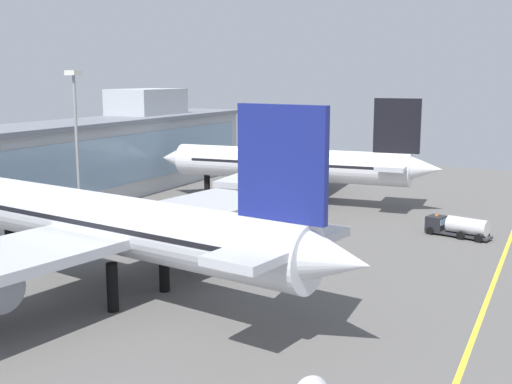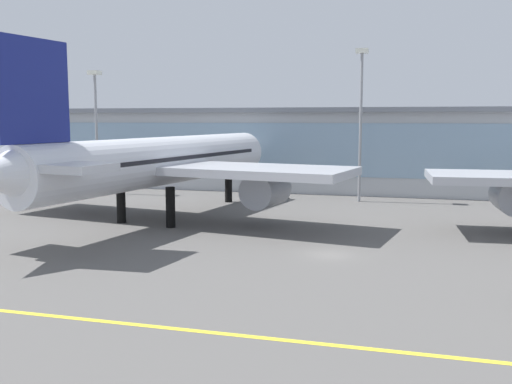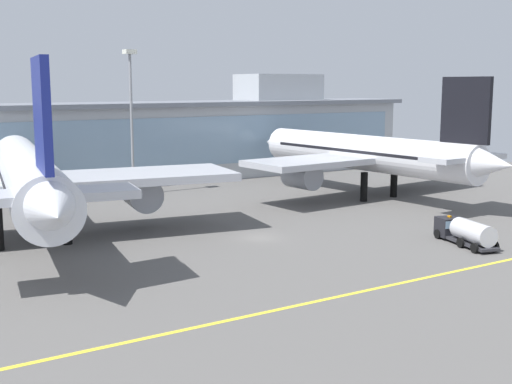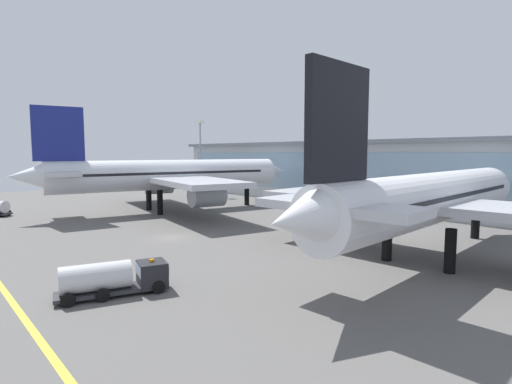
{
  "view_description": "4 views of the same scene",
  "coord_description": "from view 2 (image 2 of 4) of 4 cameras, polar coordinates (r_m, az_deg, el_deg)",
  "views": [
    {
      "loc": [
        -74.13,
        -27.9,
        22.17
      ],
      "look_at": [
        7.58,
        11.55,
        5.91
      ],
      "focal_mm": 45.18,
      "sensor_mm": 36.0,
      "label": 1
    },
    {
      "loc": [
        7.9,
        -53.74,
        12.76
      ],
      "look_at": [
        -8.19,
        3.64,
        5.23
      ],
      "focal_mm": 41.09,
      "sensor_mm": 36.0,
      "label": 2
    },
    {
      "loc": [
        -41.13,
        -64.03,
        17.74
      ],
      "look_at": [
        4.05,
        7.4,
        4.04
      ],
      "focal_mm": 46.81,
      "sensor_mm": 36.0,
      "label": 3
    },
    {
      "loc": [
        50.31,
        -27.83,
        12.05
      ],
      "look_at": [
        6.86,
        9.94,
        6.34
      ],
      "focal_mm": 28.38,
      "sensor_mm": 36.0,
      "label": 4
    }
  ],
  "objects": [
    {
      "name": "taxiway_centreline_stripe",
      "position": [
        35.11,
        1.62,
        -14.1
      ],
      "size": [
        144.0,
        0.5,
        0.01
      ],
      "primitive_type": "cube",
      "color": "yellow",
      "rests_on": "ground"
    },
    {
      "name": "apron_light_mast_west",
      "position": [
        102.62,
        -15.32,
        7.51
      ],
      "size": [
        1.8,
        1.8,
        20.61
      ],
      "color": "gray",
      "rests_on": "ground"
    },
    {
      "name": "apron_light_mast_centre",
      "position": [
        90.81,
        10.19,
        8.61
      ],
      "size": [
        1.8,
        1.8,
        23.1
      ],
      "color": "gray",
      "rests_on": "ground"
    },
    {
      "name": "airliner_near_left",
      "position": [
        73.52,
        -9.31,
        2.85
      ],
      "size": [
        49.0,
        56.63,
        20.0
      ],
      "rotation": [
        0.0,
        0.0,
        1.41
      ],
      "color": "black",
      "rests_on": "ground"
    },
    {
      "name": "ground_plane",
      "position": [
        55.8,
        7.14,
        -6.08
      ],
      "size": [
        180.0,
        180.0,
        0.0
      ],
      "primitive_type": "plane",
      "color": "#5B5956"
    },
    {
      "name": "terminal_building",
      "position": [
        102.96,
        12.14,
        4.24
      ],
      "size": [
        126.41,
        14.0,
        19.72
      ],
      "color": "#ADB2B7",
      "rests_on": "ground"
    }
  ]
}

